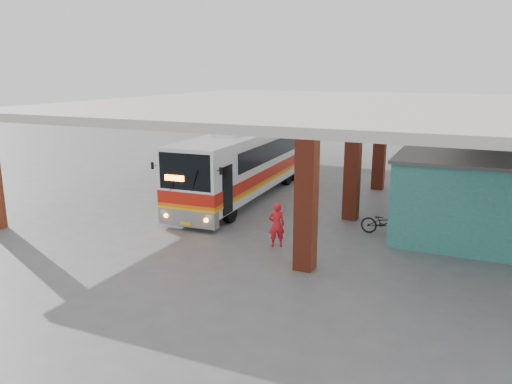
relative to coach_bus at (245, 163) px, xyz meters
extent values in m
plane|color=#515154|center=(2.61, -4.47, -1.70)|extent=(90.00, 90.00, 0.00)
cube|color=maroon|center=(5.61, -7.47, 0.47)|extent=(0.60, 0.60, 4.35)
cube|color=maroon|center=(5.61, -1.47, 0.47)|extent=(0.60, 0.60, 4.35)
cube|color=maroon|center=(5.61, 4.53, 0.47)|extent=(0.60, 0.60, 4.35)
cube|color=maroon|center=(-6.89, 12.53, 0.47)|extent=(0.60, 0.60, 4.35)
cube|color=beige|center=(3.11, 2.03, 2.80)|extent=(21.00, 23.00, 0.30)
cube|color=#2D7266|center=(10.11, -0.47, -0.20)|extent=(5.00, 8.00, 3.00)
cube|color=#474747|center=(10.11, -0.47, 1.35)|extent=(5.20, 8.20, 0.12)
cube|color=#143938|center=(7.59, -1.97, -0.65)|extent=(0.08, 0.95, 2.10)
cube|color=black|center=(7.59, 1.03, 0.10)|extent=(0.08, 1.20, 1.00)
cube|color=black|center=(7.56, 1.03, 0.10)|extent=(0.04, 1.30, 1.10)
cube|color=white|center=(0.00, 0.03, 0.14)|extent=(2.92, 11.77, 2.72)
cube|color=white|center=(0.04, -0.94, 1.60)|extent=(1.29, 2.96, 0.24)
cube|color=gray|center=(0.23, -5.62, -1.17)|extent=(2.47, 0.49, 0.68)
cube|color=red|center=(0.00, 0.03, -0.39)|extent=(2.96, 11.77, 0.49)
cube|color=orange|center=(0.00, 0.03, -0.70)|extent=(2.96, 11.77, 0.13)
cube|color=yellow|center=(0.00, 0.03, -0.81)|extent=(2.96, 11.77, 0.10)
cube|color=black|center=(0.24, -5.76, 0.65)|extent=(2.18, 0.19, 1.41)
cube|color=black|center=(-1.26, 0.76, 0.63)|extent=(0.41, 8.75, 0.88)
cube|color=black|center=(1.19, 0.86, 0.63)|extent=(0.41, 8.75, 0.88)
cube|color=#FF5905|center=(-0.19, -5.84, 0.39)|extent=(0.83, 0.08, 0.21)
sphere|color=orange|center=(-0.63, -5.87, -1.14)|extent=(0.18, 0.18, 0.18)
sphere|color=orange|center=(1.12, -5.79, -1.14)|extent=(0.18, 0.18, 0.18)
cube|color=yellow|center=(0.24, -5.84, -1.36)|extent=(0.44, 0.05, 0.12)
cylinder|color=black|center=(-0.87, -4.09, -1.22)|extent=(0.35, 0.99, 0.97)
cylinder|color=black|center=(1.20, -4.01, -1.22)|extent=(0.35, 0.99, 0.97)
cylinder|color=black|center=(-1.18, 3.39, -1.22)|extent=(0.35, 0.99, 0.97)
cylinder|color=black|center=(0.89, 3.48, -1.22)|extent=(0.35, 0.99, 0.97)
cylinder|color=black|center=(-1.23, 4.66, -1.22)|extent=(0.35, 0.99, 0.97)
cylinder|color=black|center=(0.84, 4.74, -1.22)|extent=(0.35, 0.99, 0.97)
imported|color=black|center=(7.31, -3.11, -1.22)|extent=(1.87, 0.76, 0.96)
imported|color=red|center=(4.03, -5.92, -0.91)|extent=(0.69, 0.63, 1.59)
cube|color=#B61C13|center=(7.44, 1.06, -1.45)|extent=(0.58, 0.58, 0.07)
cube|color=#B61C13|center=(7.63, 1.00, -1.16)|extent=(0.20, 0.45, 0.65)
cylinder|color=black|center=(7.21, 0.95, -1.59)|extent=(0.03, 0.03, 0.22)
cylinder|color=black|center=(7.56, 0.83, -1.59)|extent=(0.03, 0.03, 0.22)
cylinder|color=black|center=(7.33, 1.30, -1.59)|extent=(0.03, 0.03, 0.22)
cylinder|color=black|center=(7.68, 1.18, -1.59)|extent=(0.03, 0.03, 0.22)
camera|label=1|loc=(10.18, -21.49, 4.34)|focal=35.00mm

